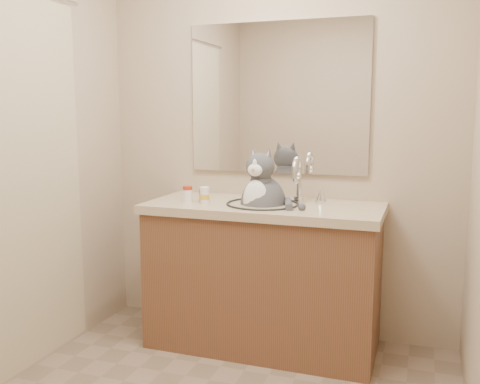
# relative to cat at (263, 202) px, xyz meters

# --- Properties ---
(room) EXTENTS (2.22, 2.52, 2.42)m
(room) POSITION_rel_cat_xyz_m (0.01, -0.96, 0.34)
(room) COLOR gray
(room) RESTS_ON ground
(vanity) EXTENTS (1.34, 0.59, 1.12)m
(vanity) POSITION_rel_cat_xyz_m (0.01, 0.00, -0.42)
(vanity) COLOR brown
(vanity) RESTS_ON ground
(mirror) EXTENTS (1.10, 0.02, 0.90)m
(mirror) POSITION_rel_cat_xyz_m (0.01, 0.27, 0.59)
(mirror) COLOR white
(mirror) RESTS_ON room
(shower_curtain) EXTENTS (0.02, 1.30, 1.93)m
(shower_curtain) POSITION_rel_cat_xyz_m (-1.04, -0.86, 0.17)
(shower_curtain) COLOR #B9A88C
(shower_curtain) RESTS_ON ground
(cat) EXTENTS (0.37, 0.35, 0.53)m
(cat) POSITION_rel_cat_xyz_m (0.00, 0.00, 0.00)
(cat) COLOR #48494E
(cat) RESTS_ON vanity
(pill_bottle_redcap) EXTENTS (0.07, 0.07, 0.10)m
(pill_bottle_redcap) POSITION_rel_cat_xyz_m (-0.42, -0.10, 0.04)
(pill_bottle_redcap) COLOR white
(pill_bottle_redcap) RESTS_ON vanity
(pill_bottle_orange) EXTENTS (0.06, 0.06, 0.09)m
(pill_bottle_orange) POSITION_rel_cat_xyz_m (-0.32, -0.09, 0.03)
(pill_bottle_orange) COLOR white
(pill_bottle_orange) RESTS_ON vanity
(grey_canister) EXTENTS (0.06, 0.06, 0.08)m
(grey_canister) POSITION_rel_cat_xyz_m (-0.35, -0.04, 0.03)
(grey_canister) COLOR slate
(grey_canister) RESTS_ON vanity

